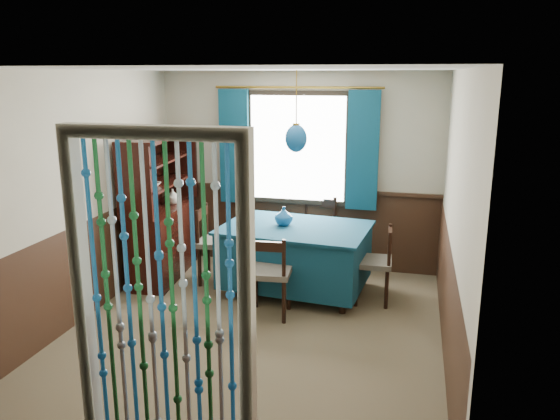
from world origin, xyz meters
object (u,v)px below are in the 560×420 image
(vase_table, at_px, (284,217))
(chair_far, at_px, (315,233))
(sideboard, at_px, (162,228))
(bowl_shelf, at_px, (153,184))
(chair_right, at_px, (375,262))
(chair_left, at_px, (215,242))
(vase_sideboard, at_px, (173,195))
(pendant_lamp, at_px, (296,138))
(dining_table, at_px, (295,254))
(chair_near, at_px, (269,273))

(vase_table, bearing_deg, chair_far, 71.29)
(sideboard, relative_size, bowl_shelf, 8.52)
(bowl_shelf, bearing_deg, sideboard, 101.76)
(chair_right, xyz_separation_m, vase_table, (-1.06, 0.10, 0.43))
(chair_left, xyz_separation_m, vase_table, (0.86, -0.06, 0.39))
(chair_far, xyz_separation_m, sideboard, (-1.82, -0.60, 0.10))
(bowl_shelf, distance_m, vase_sideboard, 0.56)
(bowl_shelf, bearing_deg, pendant_lamp, 5.32)
(dining_table, relative_size, pendant_lamp, 1.97)
(sideboard, distance_m, vase_table, 1.60)
(pendant_lamp, relative_size, bowl_shelf, 4.26)
(chair_far, distance_m, chair_left, 1.27)
(chair_near, distance_m, bowl_shelf, 1.80)
(dining_table, xyz_separation_m, vase_table, (-0.14, 0.02, 0.43))
(chair_left, xyz_separation_m, pendant_lamp, (1.00, -0.09, 1.29))
(chair_left, relative_size, sideboard, 0.53)
(chair_near, xyz_separation_m, chair_left, (-0.88, 0.81, 0.02))
(chair_left, relative_size, pendant_lamp, 1.07)
(dining_table, height_order, vase_table, vase_table)
(vase_sideboard, bearing_deg, bowl_shelf, -90.00)
(chair_left, bearing_deg, bowl_shelf, -75.35)
(chair_near, distance_m, chair_left, 1.20)
(sideboard, relative_size, pendant_lamp, 2.00)
(dining_table, relative_size, chair_near, 1.94)
(chair_near, bearing_deg, bowl_shelf, 155.26)
(vase_table, xyz_separation_m, vase_sideboard, (-1.52, 0.33, 0.10))
(chair_near, relative_size, chair_right, 1.04)
(vase_table, bearing_deg, vase_sideboard, 167.73)
(vase_sideboard, bearing_deg, vase_table, -12.27)
(chair_far, bearing_deg, dining_table, 94.96)
(chair_right, relative_size, sideboard, 0.49)
(chair_right, height_order, sideboard, sideboard)
(chair_right, bearing_deg, vase_sideboard, 78.13)
(chair_right, relative_size, bowl_shelf, 4.17)
(sideboard, bearing_deg, vase_sideboard, 69.36)
(dining_table, height_order, chair_near, chair_near)
(chair_left, xyz_separation_m, bowl_shelf, (-0.66, -0.24, 0.73))
(dining_table, bearing_deg, bowl_shelf, -169.25)
(dining_table, xyz_separation_m, pendant_lamp, (0.00, -0.00, 1.33))
(chair_far, height_order, vase_table, vase_table)
(chair_right, height_order, vase_table, vase_table)
(chair_near, xyz_separation_m, sideboard, (-1.60, 0.85, 0.13))
(vase_sideboard, bearing_deg, chair_left, -22.12)
(pendant_lamp, bearing_deg, vase_table, 170.15)
(dining_table, bearing_deg, chair_right, 0.92)
(chair_left, bearing_deg, dining_table, 79.27)
(chair_near, distance_m, sideboard, 1.82)
(chair_near, bearing_deg, vase_sideboard, 140.50)
(chair_right, bearing_deg, dining_table, 83.04)
(sideboard, relative_size, vase_sideboard, 8.43)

